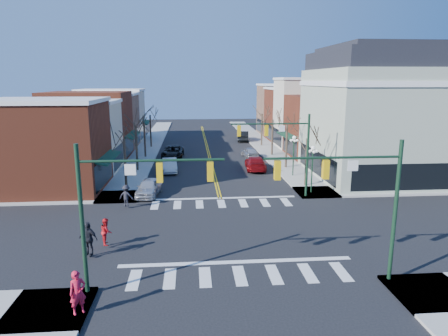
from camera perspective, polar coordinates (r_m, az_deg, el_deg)
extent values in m
plane|color=black|center=(27.03, 0.66, -9.07)|extent=(160.00, 160.00, 0.00)
cube|color=#9E9B93|center=(46.54, -12.50, -0.08)|extent=(3.50, 70.00, 0.15)
cube|color=#9E9B93|center=(47.43, 8.94, 0.29)|extent=(3.50, 70.00, 0.15)
cube|color=maroon|center=(39.50, -24.11, 2.73)|extent=(10.00, 8.50, 8.00)
cube|color=beige|center=(46.84, -21.02, 4.03)|extent=(10.00, 7.00, 7.50)
cube|color=maroon|center=(54.45, -18.76, 5.79)|extent=(10.00, 9.00, 8.50)
cube|color=#996E54|center=(62.48, -16.95, 6.35)|extent=(10.00, 7.50, 7.80)
cube|color=beige|center=(70.03, -15.66, 7.19)|extent=(10.00, 8.00, 8.20)
cube|color=maroon|center=(54.17, 14.63, 5.75)|extent=(10.00, 8.50, 8.00)
cube|color=beige|center=(61.41, 12.30, 7.54)|extent=(10.00, 7.00, 10.00)
cube|color=maroon|center=(68.66, 10.45, 7.47)|extent=(10.00, 8.00, 8.50)
cube|color=#996E54|center=(76.36, 8.90, 8.20)|extent=(10.00, 8.00, 9.00)
cube|color=#A1AB94|center=(44.04, 20.78, 5.87)|extent=(12.00, 14.00, 11.00)
cube|color=white|center=(43.83, 21.20, 11.20)|extent=(12.25, 14.25, 0.50)
cube|color=black|center=(43.87, 21.44, 14.19)|extent=(11.40, 13.40, 1.80)
cube|color=black|center=(43.93, 21.56, 15.62)|extent=(9.80, 11.80, 0.60)
cylinder|color=#14331E|center=(19.39, -19.61, -7.29)|extent=(0.20, 0.20, 7.20)
cylinder|color=#14331E|center=(18.07, -10.26, 1.06)|extent=(6.50, 0.12, 0.12)
cube|color=gold|center=(18.16, -9.17, -0.63)|extent=(0.28, 0.28, 0.90)
cube|color=gold|center=(18.12, -1.98, -0.50)|extent=(0.28, 0.28, 0.90)
cylinder|color=#14331E|center=(21.14, 23.24, -5.96)|extent=(0.20, 0.20, 7.20)
cylinder|color=#14331E|center=(19.14, 15.32, 1.44)|extent=(6.50, 0.12, 0.12)
cube|color=gold|center=(19.14, 14.31, -0.19)|extent=(0.28, 0.28, 0.90)
cube|color=gold|center=(18.52, 7.64, -0.32)|extent=(0.28, 0.28, 0.90)
cylinder|color=#14331E|center=(34.47, 11.84, 1.61)|extent=(0.20, 0.20, 7.20)
cylinder|color=#14331E|center=(33.28, 6.64, 6.29)|extent=(6.50, 0.12, 0.12)
cube|color=gold|center=(33.28, 6.07, 5.35)|extent=(0.28, 0.28, 0.90)
cube|color=gold|center=(32.93, 2.16, 5.33)|extent=(0.28, 0.28, 0.90)
cylinder|color=#14331E|center=(36.05, 12.45, -0.55)|extent=(0.12, 0.12, 4.00)
sphere|color=white|center=(35.64, 12.61, 2.82)|extent=(0.36, 0.36, 0.36)
cylinder|color=#14331E|center=(42.17, 9.88, 1.42)|extent=(0.12, 0.12, 4.00)
sphere|color=white|center=(41.82, 9.99, 4.31)|extent=(0.36, 0.36, 0.36)
cylinder|color=#382B21|center=(37.30, -13.93, 0.41)|extent=(0.24, 0.24, 4.76)
cylinder|color=#382B21|center=(45.06, -12.37, 2.69)|extent=(0.24, 0.24, 5.04)
cylinder|color=#382B21|center=(52.94, -11.25, 3.88)|extent=(0.24, 0.24, 4.55)
cylinder|color=#382B21|center=(60.80, -10.44, 5.16)|extent=(0.24, 0.24, 4.90)
cylinder|color=#382B21|center=(38.38, 11.67, 0.74)|extent=(0.24, 0.24, 4.62)
cylinder|color=#382B21|center=(45.93, 8.91, 3.10)|extent=(0.24, 0.24, 5.18)
cylinder|color=#382B21|center=(53.67, 6.91, 4.29)|extent=(0.24, 0.24, 4.83)
cylinder|color=#382B21|center=(61.45, 5.42, 5.41)|extent=(0.24, 0.24, 4.97)
imported|color=silver|center=(35.59, -10.68, -2.73)|extent=(2.31, 4.54, 1.48)
imported|color=silver|center=(44.46, -7.76, 0.38)|extent=(1.87, 4.52, 1.46)
imported|color=black|center=(52.36, -7.33, 2.26)|extent=(2.86, 5.71, 1.55)
imported|color=maroon|center=(45.17, 4.50, 0.69)|extent=(2.47, 5.39, 1.53)
imported|color=#AFAFB4|center=(52.32, 3.72, 2.26)|extent=(2.09, 4.33, 1.42)
imported|color=black|center=(66.81, 2.75, 4.58)|extent=(2.40, 5.23, 1.66)
imported|color=red|center=(18.75, -20.17, -16.34)|extent=(0.84, 0.77, 1.92)
imported|color=red|center=(25.43, -16.47, -8.67)|extent=(0.79, 0.92, 1.64)
imported|color=black|center=(24.19, -18.83, -9.54)|extent=(1.25, 0.85, 1.96)
imported|color=black|center=(32.37, -13.80, -3.88)|extent=(1.25, 0.91, 1.74)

